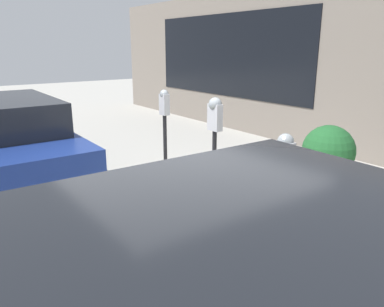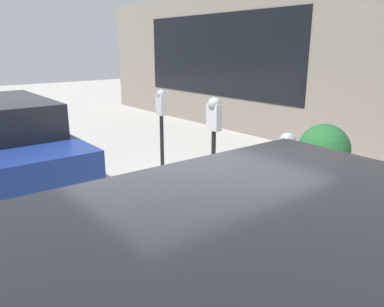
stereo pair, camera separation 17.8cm
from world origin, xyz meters
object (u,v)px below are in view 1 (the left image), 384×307
Objects in this scene: parking_meter_second at (215,130)px; parking_meter_middle at (165,123)px; parking_meter_nearest at (283,173)px; planter_box at (326,175)px.

parking_meter_middle is (1.05, 0.04, -0.08)m from parking_meter_second.
parking_meter_second is at bearing -1.16° from parking_meter_nearest.
parking_meter_nearest is 0.85× the size of parking_meter_second.
parking_meter_second and parking_meter_middle have the same top height.
parking_meter_nearest is 1.78m from planter_box.
parking_meter_middle is at bearing 0.46° from parking_meter_nearest.
parking_meter_middle is at bearing 46.00° from planter_box.
parking_meter_middle is at bearing 2.14° from parking_meter_second.
parking_meter_second is 1.06m from parking_meter_middle.
parking_meter_middle is 2.36m from planter_box.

